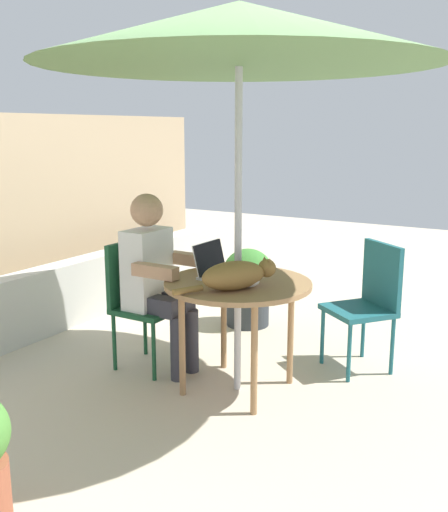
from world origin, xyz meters
TOP-DOWN VIEW (x-y plane):
  - ground_plane at (0.00, 0.00)m, footprint 14.00×14.00m
  - planter_wall_low at (0.00, 1.87)m, footprint 5.32×0.20m
  - patio_table at (0.00, 0.00)m, footprint 0.92×0.92m
  - patio_umbrella at (0.00, 0.00)m, footprint 2.36×2.36m
  - chair_occupied at (0.00, 0.79)m, footprint 0.40×0.40m
  - chair_empty at (0.77, -0.60)m, footprint 0.56×0.56m
  - person_seated at (-0.00, 0.64)m, footprint 0.48×0.48m
  - laptop at (0.05, 0.18)m, footprint 0.31×0.26m
  - cat at (-0.16, -0.08)m, footprint 0.55×0.43m
  - potted_plant_by_chair at (1.15, 0.55)m, footprint 0.44×0.44m

SIDE VIEW (x-z plane):
  - ground_plane at x=0.00m, z-range 0.00..0.00m
  - planter_wall_low at x=0.00m, z-range 0.00..0.54m
  - potted_plant_by_chair at x=1.15m, z-range 0.02..0.68m
  - chair_occupied at x=0.00m, z-range 0.07..0.95m
  - chair_empty at x=0.77m, z-range 0.07..0.95m
  - patio_table at x=0.00m, z-range 0.29..1.00m
  - person_seated at x=0.00m, z-range 0.07..1.29m
  - laptop at x=0.05m, z-range 0.67..0.88m
  - cat at x=-0.16m, z-range 0.71..0.88m
  - patio_umbrella at x=0.00m, z-range 0.99..3.33m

